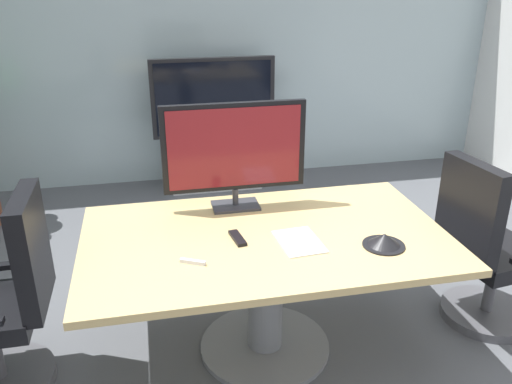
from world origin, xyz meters
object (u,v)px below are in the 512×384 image
Objects in this scene: conference_table at (265,265)px; conference_phone at (384,241)px; tv_monitor at (234,150)px; wall_display_unit at (215,145)px; office_chair_right at (484,258)px; remote_control at (237,238)px; office_chair_left at (6,312)px.

conference_phone is (0.57, -0.24, 0.22)m from conference_table.
tv_monitor reaches higher than conference_table.
conference_table is 2.58m from wall_display_unit.
wall_display_unit is at bearing 18.56° from office_chair_right.
wall_display_unit is 2.62m from remote_control.
office_chair_right is 1.55m from remote_control.
office_chair_right reaches higher than remote_control.
tv_monitor reaches higher than office_chair_right.
conference_table is 1.37m from office_chair_right.
wall_display_unit is 5.95× the size of conference_phone.
conference_phone is 0.76m from remote_control.
office_chair_left is at bearing 81.67° from office_chair_right.
office_chair_right reaches higher than conference_table.
conference_phone reaches higher than remote_control.
office_chair_left is at bearing 170.69° from remote_control.
office_chair_right is 1.65m from tv_monitor.
office_chair_left reaches higher than conference_phone.
tv_monitor is 0.64× the size of wall_display_unit.
wall_display_unit is 2.88m from conference_phone.
office_chair_right is at bearing 89.52° from office_chair_left.
tv_monitor reaches higher than remote_control.
tv_monitor is 0.99m from conference_phone.
conference_phone is (0.50, -2.82, 0.34)m from wall_display_unit.
tv_monitor is 3.82× the size of conference_phone.
conference_table is at bearing 81.30° from office_chair_right.
remote_control is at bearing -173.94° from conference_table.
office_chair_right reaches higher than conference_phone.
remote_control is (-0.23, -2.59, 0.32)m from wall_display_unit.
office_chair_left and office_chair_right have the same top height.
remote_control is (-0.06, -0.42, -0.35)m from tv_monitor.
conference_phone reaches higher than conference_table.
tv_monitor is (1.27, 0.40, 0.65)m from office_chair_left.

